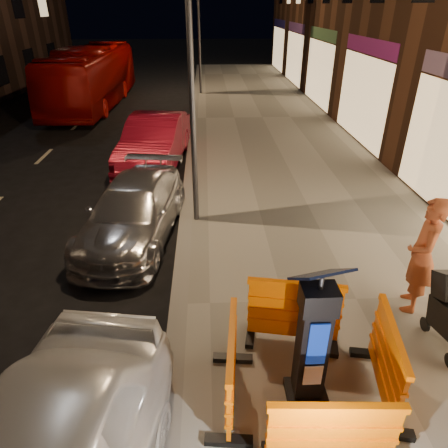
{
  "coord_description": "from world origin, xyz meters",
  "views": [
    {
      "loc": [
        0.52,
        -5.19,
        4.52
      ],
      "look_at": [
        0.8,
        1.0,
        1.1
      ],
      "focal_mm": 32.0,
      "sensor_mm": 36.0,
      "label": 1
    }
  ],
  "objects_px": {
    "barrier_kerbside": "(231,368)",
    "barrier_front": "(331,440)",
    "barrier_back": "(294,312)",
    "car_red": "(157,164)",
    "barrier_bldgside": "(386,362)",
    "parking_kiosk": "(313,340)",
    "bus_doubledecker": "(97,105)",
    "man": "(422,256)",
    "car_silver": "(137,235)"
  },
  "relations": [
    {
      "from": "barrier_front",
      "to": "barrier_kerbside",
      "type": "relative_size",
      "value": 1.0
    },
    {
      "from": "barrier_front",
      "to": "car_silver",
      "type": "distance_m",
      "value": 6.06
    },
    {
      "from": "barrier_back",
      "to": "barrier_bldgside",
      "type": "xyz_separation_m",
      "value": [
        0.95,
        -0.95,
        0.0
      ]
    },
    {
      "from": "barrier_kerbside",
      "to": "man",
      "type": "height_order",
      "value": "man"
    },
    {
      "from": "car_silver",
      "to": "barrier_back",
      "type": "bearing_deg",
      "value": -43.09
    },
    {
      "from": "barrier_kerbside",
      "to": "man",
      "type": "relative_size",
      "value": 0.7
    },
    {
      "from": "bus_doubledecker",
      "to": "barrier_back",
      "type": "bearing_deg",
      "value": -66.82
    },
    {
      "from": "barrier_bldgside",
      "to": "bus_doubledecker",
      "type": "relative_size",
      "value": 0.14
    },
    {
      "from": "parking_kiosk",
      "to": "bus_doubledecker",
      "type": "relative_size",
      "value": 0.19
    },
    {
      "from": "car_red",
      "to": "man",
      "type": "relative_size",
      "value": 2.34
    },
    {
      "from": "barrier_bldgside",
      "to": "car_red",
      "type": "relative_size",
      "value": 0.3
    },
    {
      "from": "barrier_front",
      "to": "barrier_bldgside",
      "type": "distance_m",
      "value": 1.34
    },
    {
      "from": "barrier_front",
      "to": "car_red",
      "type": "bearing_deg",
      "value": 108.75
    },
    {
      "from": "parking_kiosk",
      "to": "barrier_kerbside",
      "type": "xyz_separation_m",
      "value": [
        -0.95,
        0.0,
        -0.42
      ]
    },
    {
      "from": "barrier_kerbside",
      "to": "car_silver",
      "type": "bearing_deg",
      "value": 28.76
    },
    {
      "from": "car_red",
      "to": "bus_doubledecker",
      "type": "height_order",
      "value": "bus_doubledecker"
    },
    {
      "from": "car_red",
      "to": "bus_doubledecker",
      "type": "relative_size",
      "value": 0.46
    },
    {
      "from": "barrier_kerbside",
      "to": "man",
      "type": "distance_m",
      "value": 3.48
    },
    {
      "from": "bus_doubledecker",
      "to": "barrier_bldgside",
      "type": "bearing_deg",
      "value": -65.26
    },
    {
      "from": "bus_doubledecker",
      "to": "car_silver",
      "type": "bearing_deg",
      "value": -72.24
    },
    {
      "from": "barrier_bldgside",
      "to": "man",
      "type": "distance_m",
      "value": 2.04
    },
    {
      "from": "barrier_front",
      "to": "barrier_kerbside",
      "type": "bearing_deg",
      "value": 137.91
    },
    {
      "from": "barrier_back",
      "to": "man",
      "type": "relative_size",
      "value": 0.7
    },
    {
      "from": "barrier_back",
      "to": "car_red",
      "type": "xyz_separation_m",
      "value": [
        -2.82,
        8.02,
        -0.68
      ]
    },
    {
      "from": "parking_kiosk",
      "to": "barrier_kerbside",
      "type": "distance_m",
      "value": 1.04
    },
    {
      "from": "car_silver",
      "to": "car_red",
      "type": "distance_m",
      "value": 4.59
    },
    {
      "from": "barrier_front",
      "to": "man",
      "type": "bearing_deg",
      "value": 53.96
    },
    {
      "from": "man",
      "to": "barrier_front",
      "type": "bearing_deg",
      "value": -16.92
    },
    {
      "from": "barrier_front",
      "to": "barrier_bldgside",
      "type": "bearing_deg",
      "value": 47.91
    },
    {
      "from": "barrier_back",
      "to": "bus_doubledecker",
      "type": "height_order",
      "value": "bus_doubledecker"
    },
    {
      "from": "barrier_back",
      "to": "car_red",
      "type": "height_order",
      "value": "barrier_back"
    },
    {
      "from": "parking_kiosk",
      "to": "barrier_bldgside",
      "type": "distance_m",
      "value": 1.04
    },
    {
      "from": "barrier_front",
      "to": "barrier_bldgside",
      "type": "xyz_separation_m",
      "value": [
        0.95,
        0.95,
        0.0
      ]
    },
    {
      "from": "barrier_kerbside",
      "to": "barrier_front",
      "type": "bearing_deg",
      "value": -129.09
    },
    {
      "from": "barrier_back",
      "to": "man",
      "type": "distance_m",
      "value": 2.25
    },
    {
      "from": "parking_kiosk",
      "to": "car_silver",
      "type": "distance_m",
      "value": 5.32
    },
    {
      "from": "parking_kiosk",
      "to": "man",
      "type": "distance_m",
      "value": 2.66
    },
    {
      "from": "car_silver",
      "to": "car_red",
      "type": "height_order",
      "value": "car_red"
    },
    {
      "from": "car_red",
      "to": "car_silver",
      "type": "bearing_deg",
      "value": -83.54
    },
    {
      "from": "man",
      "to": "car_silver",
      "type": "bearing_deg",
      "value": -97.32
    },
    {
      "from": "car_silver",
      "to": "bus_doubledecker",
      "type": "height_order",
      "value": "bus_doubledecker"
    },
    {
      "from": "barrier_kerbside",
      "to": "barrier_back",
      "type": "bearing_deg",
      "value": -39.09
    },
    {
      "from": "bus_doubledecker",
      "to": "man",
      "type": "bearing_deg",
      "value": -59.91
    },
    {
      "from": "car_silver",
      "to": "barrier_kerbside",
      "type": "bearing_deg",
      "value": -59.4
    },
    {
      "from": "parking_kiosk",
      "to": "bus_doubledecker",
      "type": "height_order",
      "value": "parking_kiosk"
    },
    {
      "from": "parking_kiosk",
      "to": "car_red",
      "type": "height_order",
      "value": "parking_kiosk"
    },
    {
      "from": "bus_doubledecker",
      "to": "car_red",
      "type": "bearing_deg",
      "value": -64.36
    },
    {
      "from": "car_silver",
      "to": "bus_doubledecker",
      "type": "relative_size",
      "value": 0.42
    },
    {
      "from": "barrier_back",
      "to": "man",
      "type": "height_order",
      "value": "man"
    },
    {
      "from": "barrier_bldgside",
      "to": "bus_doubledecker",
      "type": "xyz_separation_m",
      "value": [
        -7.71,
        17.6,
        -0.68
      ]
    }
  ]
}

